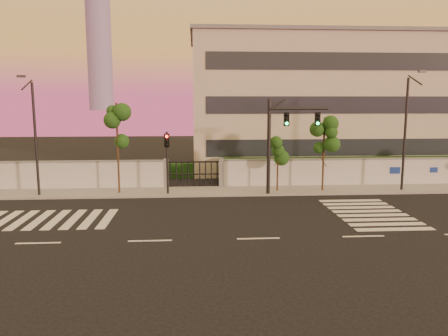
{
  "coord_description": "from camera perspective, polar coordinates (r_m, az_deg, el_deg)",
  "views": [
    {
      "loc": [
        -2.89,
        -19.39,
        6.35
      ],
      "look_at": [
        -1.2,
        6.0,
        2.41
      ],
      "focal_mm": 35.0,
      "sensor_mm": 36.0,
      "label": 1
    }
  ],
  "objects": [
    {
      "name": "hedge_row",
      "position": [
        34.82,
        2.93,
        -0.36
      ],
      "size": [
        41.0,
        4.25,
        1.8
      ],
      "color": "#14330F",
      "rests_on": "ground"
    },
    {
      "name": "ground",
      "position": [
        20.61,
        4.51,
        -9.18
      ],
      "size": [
        120.0,
        120.0,
        0.0
      ],
      "primitive_type": "plane",
      "color": "black",
      "rests_on": "ground"
    },
    {
      "name": "traffic_signal_secondary",
      "position": [
        29.32,
        -7.44,
        1.64
      ],
      "size": [
        0.34,
        0.33,
        4.31
      ],
      "rotation": [
        0.0,
        0.0,
        -0.17
      ],
      "color": "black",
      "rests_on": "ground"
    },
    {
      "name": "sidewalk",
      "position": [
        30.68,
        1.68,
        -3.01
      ],
      "size": [
        60.0,
        3.0,
        0.15
      ],
      "primitive_type": "cube",
      "color": "gray",
      "rests_on": "ground"
    },
    {
      "name": "institutional_building",
      "position": [
        43.06,
        12.36,
        8.34
      ],
      "size": [
        24.4,
        12.4,
        12.25
      ],
      "color": "#BEB4A1",
      "rests_on": "ground"
    },
    {
      "name": "street_tree_d",
      "position": [
        30.27,
        7.08,
        2.11
      ],
      "size": [
        1.4,
        1.11,
        3.89
      ],
      "color": "#382314",
      "rests_on": "ground"
    },
    {
      "name": "distant_skyscraper",
      "position": [
        310.79,
        -16.16,
        18.78
      ],
      "size": [
        16.0,
        16.0,
        118.0
      ],
      "color": "slate",
      "rests_on": "ground"
    },
    {
      "name": "perimeter_wall",
      "position": [
        31.98,
        1.62,
        -0.71
      ],
      "size": [
        60.0,
        0.36,
        2.2
      ],
      "color": "silver",
      "rests_on": "ground"
    },
    {
      "name": "street_tree_c",
      "position": [
        30.0,
        -13.75,
        5.13
      ],
      "size": [
        1.59,
        1.27,
        6.22
      ],
      "color": "#382314",
      "rests_on": "ground"
    },
    {
      "name": "road_markings",
      "position": [
        24.04,
        -0.55,
        -6.5
      ],
      "size": [
        57.0,
        7.62,
        0.02
      ],
      "color": "silver",
      "rests_on": "ground"
    },
    {
      "name": "traffic_signal_main",
      "position": [
        29.21,
        7.47,
        4.25
      ],
      "size": [
        4.08,
        0.47,
        6.45
      ],
      "rotation": [
        0.0,
        0.0,
        0.06
      ],
      "color": "black",
      "rests_on": "ground"
    },
    {
      "name": "street_tree_e",
      "position": [
        30.81,
        12.97,
        3.9
      ],
      "size": [
        1.56,
        1.24,
        5.23
      ],
      "color": "#382314",
      "rests_on": "ground"
    },
    {
      "name": "streetlight_east",
      "position": [
        32.53,
        22.73,
        4.79
      ],
      "size": [
        0.49,
        1.99,
        8.26
      ],
      "color": "black",
      "rests_on": "ground"
    },
    {
      "name": "streetlight_west",
      "position": [
        30.89,
        -23.54,
        4.17
      ],
      "size": [
        0.47,
        1.89,
        7.87
      ],
      "color": "black",
      "rests_on": "ground"
    }
  ]
}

